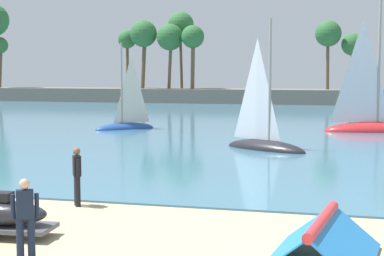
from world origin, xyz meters
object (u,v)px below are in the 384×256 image
folded_kite (322,234)px  sailboat_toward_headland (126,121)px  person_rigging_by_gear (25,217)px  sailboat_mid_bay (264,137)px  person_at_waterline (77,175)px  sailboat_near_shore (370,119)px

folded_kite → sailboat_toward_headland: size_ratio=0.54×
person_rigging_by_gear → sailboat_mid_bay: sailboat_mid_bay is taller
person_at_waterline → sailboat_mid_bay: (3.41, 13.73, -0.23)m
folded_kite → sailboat_toward_headland: sailboat_toward_headland is taller
person_rigging_by_gear → sailboat_mid_bay: 18.77m
sailboat_near_shore → sailboat_mid_bay: bearing=-116.4°
sailboat_toward_headland → person_at_waterline: bearing=-72.6°
folded_kite → sailboat_near_shore: size_ratio=0.37×
person_rigging_by_gear → sailboat_near_shore: sailboat_near_shore is taller
sailboat_mid_bay → sailboat_toward_headland: 13.39m
folded_kite → sailboat_toward_headland: 29.31m
sailboat_near_shore → folded_kite: bearing=-93.6°
person_at_waterline → sailboat_mid_bay: 14.15m
sailboat_mid_bay → sailboat_toward_headland: bearing=140.6°
folded_kite → person_at_waterline: bearing=152.7°
sailboat_near_shore → sailboat_mid_bay: size_ratio=1.31×
folded_kite → person_rigging_by_gear: bearing=-167.1°
person_rigging_by_gear → sailboat_near_shore: bearing=75.6°
person_rigging_by_gear → sailboat_mid_bay: (2.22, 18.64, -0.23)m
sailboat_toward_headland → sailboat_near_shore: bearing=8.0°
sailboat_mid_bay → person_at_waterline: bearing=-103.9°
folded_kite → sailboat_mid_bay: size_ratio=0.49×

